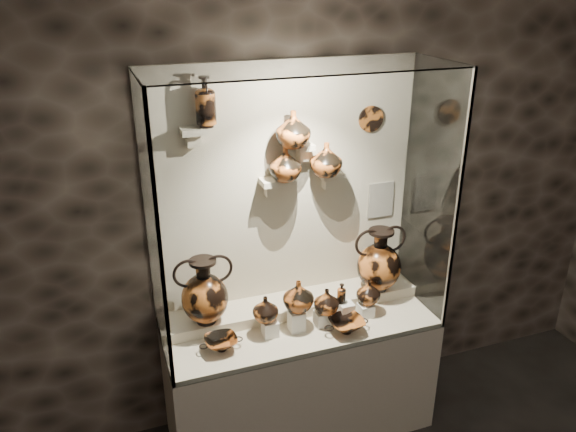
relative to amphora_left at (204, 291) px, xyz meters
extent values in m
cube|color=black|center=(0.57, 0.20, 0.49)|extent=(5.00, 0.02, 3.20)
cube|color=beige|center=(0.57, -0.12, -0.71)|extent=(1.70, 0.60, 0.80)
cube|color=beige|center=(0.57, -0.12, -0.30)|extent=(1.68, 0.58, 0.03)
cube|color=beige|center=(0.57, 0.05, -0.26)|extent=(1.70, 0.25, 0.10)
cube|color=beige|center=(0.57, 0.19, 0.49)|extent=(1.70, 0.03, 1.60)
cube|color=white|center=(0.57, -0.42, 0.49)|extent=(1.70, 0.01, 1.60)
cube|color=white|center=(-0.28, -0.12, 0.49)|extent=(0.01, 0.60, 1.60)
cube|color=white|center=(1.42, -0.12, 0.49)|extent=(0.01, 0.60, 1.60)
cube|color=white|center=(0.57, -0.12, 1.28)|extent=(1.70, 0.60, 0.01)
cube|color=gray|center=(-0.27, -0.41, 0.49)|extent=(0.02, 0.02, 1.60)
cube|color=gray|center=(1.41, -0.41, 0.49)|extent=(0.02, 0.02, 1.60)
cube|color=silver|center=(0.35, -0.17, -0.23)|extent=(0.09, 0.09, 0.10)
cube|color=silver|center=(0.52, -0.17, -0.22)|extent=(0.09, 0.09, 0.13)
cube|color=silver|center=(0.69, -0.17, -0.24)|extent=(0.09, 0.09, 0.09)
cube|color=silver|center=(0.85, -0.17, -0.22)|extent=(0.09, 0.09, 0.12)
cube|color=silver|center=(0.99, -0.17, -0.24)|extent=(0.09, 0.09, 0.08)
cube|color=beige|center=(0.02, 0.12, 0.94)|extent=(0.14, 0.12, 0.04)
cube|color=beige|center=(0.47, 0.12, 0.59)|extent=(0.14, 0.12, 0.04)
cube|color=beige|center=(0.67, 0.12, 0.79)|extent=(0.10, 0.12, 0.04)
cube|color=beige|center=(0.85, 0.12, 0.59)|extent=(0.14, 0.12, 0.04)
imported|color=#BE6224|center=(0.33, -0.16, -0.10)|extent=(0.20, 0.20, 0.16)
imported|color=#A44F1D|center=(0.54, -0.16, -0.05)|extent=(0.24, 0.24, 0.20)
imported|color=#BE6224|center=(0.71, -0.19, -0.11)|extent=(0.20, 0.20, 0.16)
imported|color=#BE6224|center=(1.01, -0.16, -0.12)|extent=(0.19, 0.19, 0.16)
imported|color=#A44F1D|center=(0.54, 0.07, 0.71)|extent=(0.24, 0.24, 0.20)
imported|color=#A44F1D|center=(0.58, 0.07, 0.91)|extent=(0.21, 0.21, 0.21)
imported|color=#A44F1D|center=(0.79, 0.07, 0.71)|extent=(0.23, 0.23, 0.20)
cylinder|color=#B96224|center=(1.13, 0.17, 0.91)|extent=(0.16, 0.02, 0.16)
cube|color=beige|center=(1.24, 0.17, 0.35)|extent=(0.18, 0.01, 0.24)
camera|label=1|loc=(-0.50, -2.88, 1.71)|focal=35.00mm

